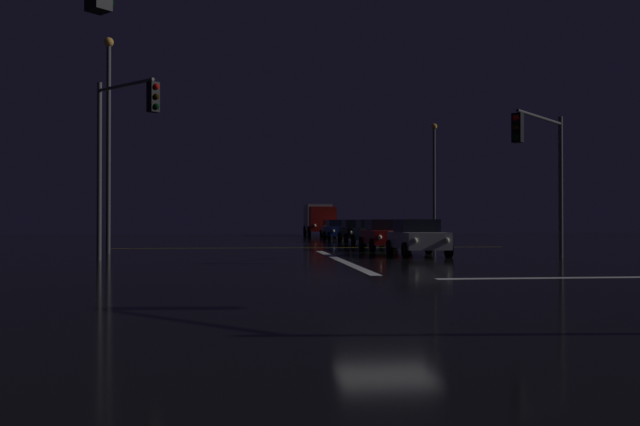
% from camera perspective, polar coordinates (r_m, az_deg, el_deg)
% --- Properties ---
extents(ground, '(120.00, 120.00, 0.10)m').
position_cam_1_polar(ground, '(17.60, 5.55, -5.76)').
color(ground, black).
extents(stop_line_north, '(0.35, 14.97, 0.01)m').
position_cam_1_polar(stop_line_north, '(26.17, 1.67, -3.96)').
color(stop_line_north, white).
rests_on(stop_line_north, ground).
extents(centre_line_ns, '(22.00, 0.15, 0.01)m').
position_cam_1_polar(centre_line_ns, '(37.69, -0.72, -2.93)').
color(centre_line_ns, yellow).
rests_on(centre_line_ns, ground).
extents(sedan_silver, '(2.02, 4.33, 1.57)m').
position_cam_1_polar(sedan_silver, '(29.46, 8.20, -2.02)').
color(sedan_silver, '#B7B7BC').
rests_on(sedan_silver, ground).
extents(sedan_red, '(2.02, 4.33, 1.57)m').
position_cam_1_polar(sedan_red, '(34.72, 5.41, -1.81)').
color(sedan_red, maroon).
rests_on(sedan_red, ground).
extents(sedan_green, '(2.02, 4.33, 1.57)m').
position_cam_1_polar(sedan_green, '(40.79, 4.41, -1.63)').
color(sedan_green, '#14512D').
rests_on(sedan_green, ground).
extents(sedan_black, '(2.02, 4.33, 1.57)m').
position_cam_1_polar(sedan_black, '(46.95, 3.00, -1.50)').
color(sedan_black, black).
rests_on(sedan_black, ground).
extents(sedan_blue, '(2.02, 4.33, 1.57)m').
position_cam_1_polar(sedan_blue, '(53.05, 1.54, -1.40)').
color(sedan_blue, navy).
rests_on(sedan_blue, ground).
extents(sedan_white, '(2.02, 4.33, 1.57)m').
position_cam_1_polar(sedan_white, '(59.64, 1.14, -1.31)').
color(sedan_white, silver).
rests_on(sedan_white, ground).
extents(box_truck, '(2.68, 8.28, 3.08)m').
position_cam_1_polar(box_truck, '(66.43, -0.09, -0.45)').
color(box_truck, red).
rests_on(box_truck, ground).
extents(traffic_signal_nw, '(2.62, 2.62, 6.74)m').
position_cam_1_polar(traffic_signal_nw, '(25.94, -16.45, 6.16)').
color(traffic_signal_nw, '#4C4C51').
rests_on(traffic_signal_nw, ground).
extents(traffic_signal_ne, '(3.40, 3.40, 5.75)m').
position_cam_1_polar(traffic_signal_ne, '(27.46, 18.23, 4.57)').
color(traffic_signal_ne, '#4C4C51').
rests_on(traffic_signal_ne, ground).
extents(streetlamp_left_near, '(0.44, 0.44, 9.84)m').
position_cam_1_polar(streetlamp_left_near, '(32.36, -17.37, 6.68)').
color(streetlamp_left_near, '#424247').
rests_on(streetlamp_left_near, ground).
extents(streetlamp_right_far, '(0.44, 0.44, 8.49)m').
position_cam_1_polar(streetlamp_right_far, '(49.45, 9.58, 3.34)').
color(streetlamp_right_far, '#424247').
rests_on(streetlamp_right_far, ground).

